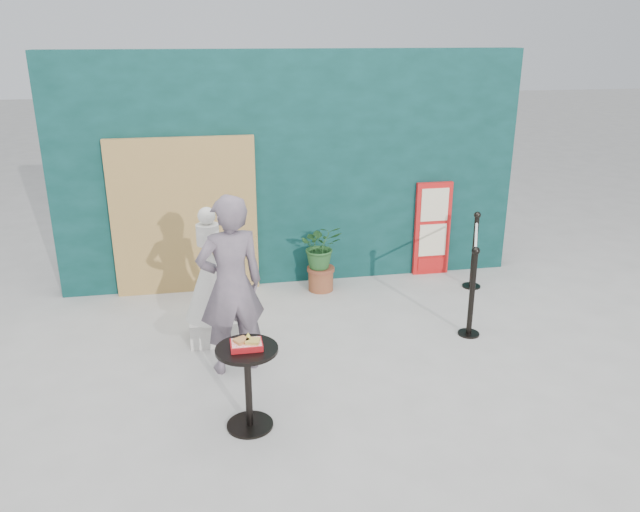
{
  "coord_description": "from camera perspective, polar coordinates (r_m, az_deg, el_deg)",
  "views": [
    {
      "loc": [
        -1.13,
        -4.77,
        3.18
      ],
      "look_at": [
        0.0,
        1.2,
        1.0
      ],
      "focal_mm": 35.0,
      "sensor_mm": 36.0,
      "label": 1
    }
  ],
  "objects": [
    {
      "name": "food_basket",
      "position": [
        5.17,
        -6.72,
        -7.97
      ],
      "size": [
        0.26,
        0.19,
        0.11
      ],
      "color": "#AB1217",
      "rests_on": "cafe_table"
    },
    {
      "name": "cafe_table",
      "position": [
        5.31,
        -6.62,
        -10.75
      ],
      "size": [
        0.52,
        0.52,
        0.75
      ],
      "color": "black",
      "rests_on": "ground"
    },
    {
      "name": "planter",
      "position": [
        8.01,
        0.07,
        0.35
      ],
      "size": [
        0.53,
        0.46,
        0.9
      ],
      "color": "brown",
      "rests_on": "ground"
    },
    {
      "name": "bamboo_fence",
      "position": [
        8.02,
        -12.25,
        3.5
      ],
      "size": [
        1.8,
        0.08,
        2.0
      ],
      "primitive_type": "cube",
      "color": "tan",
      "rests_on": "ground"
    },
    {
      "name": "menu_board",
      "position": [
        8.68,
        10.24,
        2.45
      ],
      "size": [
        0.5,
        0.07,
        1.3
      ],
      "color": "red",
      "rests_on": "ground"
    },
    {
      "name": "woman",
      "position": [
        6.04,
        -8.15,
        -2.67
      ],
      "size": [
        0.74,
        0.57,
        1.8
      ],
      "primitive_type": "imported",
      "rotation": [
        0.0,
        0.0,
        3.38
      ],
      "color": "slate",
      "rests_on": "ground"
    },
    {
      "name": "back_wall",
      "position": [
        8.18,
        -2.56,
        7.85
      ],
      "size": [
        6.0,
        0.3,
        3.0
      ],
      "primitive_type": "cube",
      "color": "#0A2F2B",
      "rests_on": "ground"
    },
    {
      "name": "ground",
      "position": [
        5.85,
        2.25,
        -13.24
      ],
      "size": [
        60.0,
        60.0,
        0.0
      ],
      "primitive_type": "plane",
      "color": "#ADAAA5",
      "rests_on": "ground"
    },
    {
      "name": "stanchion_barrier",
      "position": [
        7.69,
        13.83,
        -1.32
      ],
      "size": [
        0.84,
        1.54,
        1.03
      ],
      "color": "black",
      "rests_on": "ground"
    },
    {
      "name": "statue",
      "position": [
        6.78,
        -9.93,
        -2.84
      ],
      "size": [
        0.58,
        0.58,
        1.5
      ],
      "color": "silver",
      "rests_on": "ground"
    }
  ]
}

